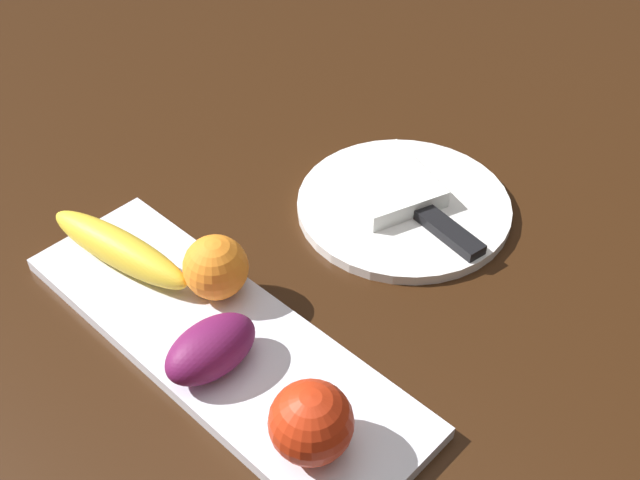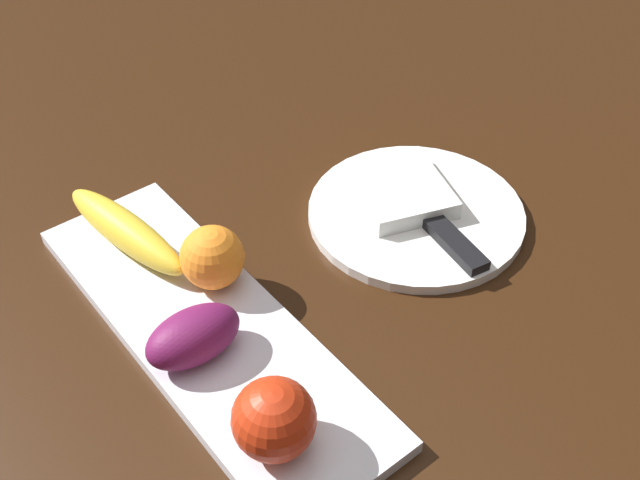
% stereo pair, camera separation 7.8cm
% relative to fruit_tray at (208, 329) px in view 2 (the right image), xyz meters
% --- Properties ---
extents(ground_plane, '(2.40, 2.40, 0.00)m').
position_rel_fruit_tray_xyz_m(ground_plane, '(0.03, -0.04, -0.01)').
color(ground_plane, black).
extents(fruit_tray, '(0.45, 0.14, 0.01)m').
position_rel_fruit_tray_xyz_m(fruit_tray, '(0.00, 0.00, 0.00)').
color(fruit_tray, silver).
rests_on(fruit_tray, ground_plane).
extents(apple, '(0.07, 0.07, 0.07)m').
position_rel_fruit_tray_xyz_m(apple, '(-0.15, 0.03, 0.04)').
color(apple, red).
rests_on(apple, fruit_tray).
extents(banana, '(0.19, 0.07, 0.04)m').
position_rel_fruit_tray_xyz_m(banana, '(0.15, 0.00, 0.03)').
color(banana, yellow).
rests_on(banana, fruit_tray).
extents(orange_near_apple, '(0.06, 0.06, 0.06)m').
position_rel_fruit_tray_xyz_m(orange_near_apple, '(0.04, -0.04, 0.04)').
color(orange_near_apple, orange).
rests_on(orange_near_apple, fruit_tray).
extents(grape_bunch, '(0.06, 0.09, 0.05)m').
position_rel_fruit_tray_xyz_m(grape_bunch, '(-0.02, 0.03, 0.03)').
color(grape_bunch, '#621546').
rests_on(grape_bunch, fruit_tray).
extents(dinner_plate, '(0.24, 0.24, 0.01)m').
position_rel_fruit_tray_xyz_m(dinner_plate, '(0.00, -0.28, -0.00)').
color(dinner_plate, white).
rests_on(dinner_plate, ground_plane).
extents(folded_napkin, '(0.14, 0.13, 0.02)m').
position_rel_fruit_tray_xyz_m(folded_napkin, '(0.03, -0.28, 0.02)').
color(folded_napkin, white).
rests_on(folded_napkin, dinner_plate).
extents(knife, '(0.18, 0.05, 0.01)m').
position_rel_fruit_tray_xyz_m(knife, '(-0.06, -0.27, 0.01)').
color(knife, silver).
rests_on(knife, dinner_plate).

